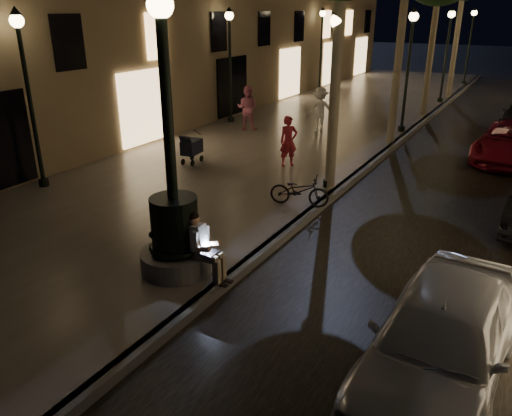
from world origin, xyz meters
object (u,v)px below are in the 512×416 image
Objects in this scene: lamp_left_a at (26,78)px; bicycle at (299,190)px; fountain_lamppost at (175,222)px; lamp_curb_c at (448,43)px; lamp_left_b at (230,51)px; pedestrian_white at (320,110)px; car_front at (441,338)px; lamp_curb_d at (471,36)px; stroller at (191,147)px; pedestrian_pink at (247,108)px; seated_man_laptop at (202,244)px; lamp_curb_b at (409,55)px; lamp_left_c at (322,39)px; pedestrian_red at (289,141)px; lamp_curb_a at (334,78)px.

bicycle is (7.00, 2.28, -2.63)m from lamp_left_a.
lamp_curb_c is at bearing 88.18° from fountain_lamppost.
lamp_left_b is 2.67× the size of pedestrian_white.
car_front is at bearing -79.18° from lamp_curb_c.
pedestrian_white is at bearing 67.78° from lamp_left_a.
lamp_curb_d is 1.00× the size of lamp_left_a.
stroller is 5.20m from pedestrian_pink.
lamp_left_a is 2.66× the size of pedestrian_pink.
bicycle is at bearing 114.47° from pedestrian_pink.
stroller is (2.34, 3.94, -2.49)m from lamp_left_a.
lamp_left_a is 3.13× the size of bicycle.
bicycle is (7.00, -7.72, -2.63)m from lamp_left_b.
seated_man_laptop is at bearing -90.23° from lamp_curb_c.
pedestrian_pink is at bearing 26.23° from bicycle.
lamp_curb_c is 1.10× the size of car_front.
seated_man_laptop is at bearing -90.36° from lamp_curb_b.
bicycle is at bearing -26.27° from stroller.
seated_man_laptop is at bearing 0.00° from fountain_lamppost.
lamp_left_b reaches higher than stroller.
lamp_curb_d is 19.90m from pedestrian_pink.
lamp_left_a is (-7.10, -12.00, 0.00)m from lamp_curb_b.
lamp_left_c is 16.42m from stroller.
lamp_curb_b and lamp_left_b have the same top height.
stroller is at bearing -81.72° from lamp_left_c.
pedestrian_red is (-1.90, -6.74, -2.23)m from lamp_curb_b.
pedestrian_pink reaches higher than pedestrian_red.
fountain_lamppost is 1.08× the size of lamp_curb_a.
lamp_curb_c is at bearing 66.82° from stroller.
lamp_curb_a is 1.00× the size of lamp_left_b.
seated_man_laptop reaches higher than stroller.
lamp_left_a is 1.00× the size of lamp_left_c.
lamp_curb_b is 3.13× the size of bicycle.
lamp_curb_b is 2.98× the size of pedestrian_red.
lamp_curb_c is 1.00× the size of lamp_left_a.
car_front is 15.27m from pedestrian_pink.
pedestrian_white is at bearing 115.29° from lamp_curb_a.
lamp_left_b is 4.69m from pedestrian_white.
lamp_left_c reaches higher than pedestrian_pink.
bicycle is (-0.10, -25.72, -2.63)m from lamp_curb_d.
pedestrian_pink is at bearing -82.61° from lamp_left_c.
lamp_curb_b is at bearing 108.96° from car_front.
lamp_left_b reaches higher than pedestrian_pink.
lamp_curb_b reaches higher than bicycle.
lamp_curb_a and lamp_left_b have the same top height.
lamp_left_a is at bearing 66.05° from pedestrian_pink.
lamp_curb_b is at bearing -167.58° from pedestrian_pink.
lamp_left_a is (-7.10, -4.00, 0.00)m from lamp_curb_a.
lamp_curb_d is 30.90m from car_front.
lamp_left_a reaches higher than car_front.
stroller is at bearing 124.36° from fountain_lamppost.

